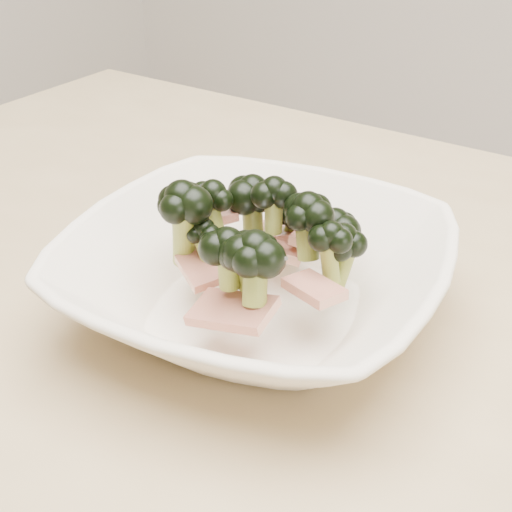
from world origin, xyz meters
name	(u,v)px	position (x,y,z in m)	size (l,w,h in m)	color
dining_table	(321,440)	(0.00, 0.00, 0.65)	(1.20, 0.80, 0.75)	tan
broccoli_dish	(256,269)	(-0.06, 0.00, 0.79)	(0.31, 0.31, 0.11)	#EFE1CA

